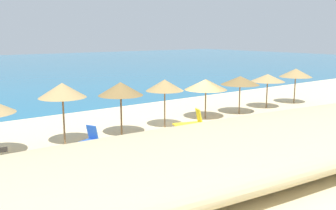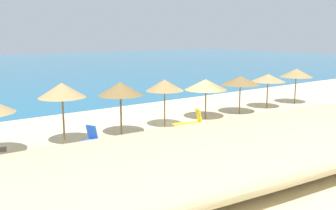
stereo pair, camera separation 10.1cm
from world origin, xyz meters
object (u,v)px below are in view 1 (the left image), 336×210
(beach_umbrella_5, at_px, (240,80))
(beach_umbrella_6, at_px, (268,78))
(beach_umbrella_4, at_px, (206,84))
(beach_umbrella_1, at_px, (62,90))
(lounge_chair_0, at_px, (191,121))
(beach_umbrella_7, at_px, (296,73))
(beach_umbrella_3, at_px, (165,85))
(lounge_chair_1, at_px, (86,140))
(beach_umbrella_2, at_px, (121,89))
(beach_ball, at_px, (54,164))

(beach_umbrella_5, relative_size, beach_umbrella_6, 1.04)
(beach_umbrella_4, distance_m, beach_umbrella_5, 2.86)
(beach_umbrella_1, bearing_deg, lounge_chair_0, -9.37)
(beach_umbrella_5, bearing_deg, lounge_chair_0, -168.10)
(beach_umbrella_1, relative_size, beach_umbrella_7, 1.12)
(beach_umbrella_3, relative_size, beach_umbrella_5, 1.08)
(beach_umbrella_3, height_order, beach_umbrella_6, beach_umbrella_3)
(beach_umbrella_7, xyz_separation_m, lounge_chair_1, (-17.90, -1.18, -1.95))
(beach_umbrella_2, distance_m, beach_umbrella_3, 2.90)
(beach_umbrella_4, relative_size, beach_umbrella_6, 1.08)
(beach_umbrella_2, relative_size, beach_umbrella_5, 1.11)
(beach_umbrella_1, height_order, beach_umbrella_5, beach_umbrella_1)
(beach_umbrella_6, relative_size, beach_umbrella_7, 0.92)
(beach_umbrella_2, distance_m, lounge_chair_1, 3.38)
(beach_umbrella_2, xyz_separation_m, beach_umbrella_6, (12.21, 0.33, -0.31))
(beach_umbrella_6, bearing_deg, beach_umbrella_7, -1.64)
(beach_umbrella_4, bearing_deg, beach_umbrella_1, -178.83)
(beach_umbrella_6, bearing_deg, lounge_chair_0, -171.29)
(beach_umbrella_3, xyz_separation_m, lounge_chair_1, (-5.38, -1.06, -2.03))
(beach_umbrella_2, distance_m, lounge_chair_0, 4.56)
(beach_umbrella_6, xyz_separation_m, beach_ball, (-16.85, -3.01, -2.01))
(beach_umbrella_5, bearing_deg, lounge_chair_1, -174.57)
(beach_umbrella_5, bearing_deg, beach_umbrella_1, 179.76)
(beach_umbrella_3, xyz_separation_m, beach_umbrella_4, (3.40, 0.29, -0.26))
(beach_umbrella_6, bearing_deg, beach_umbrella_5, -176.83)
(beach_umbrella_2, bearing_deg, beach_umbrella_6, 1.53)
(beach_umbrella_5, distance_m, beach_ball, 14.23)
(beach_umbrella_2, relative_size, beach_umbrella_7, 1.06)
(beach_umbrella_3, xyz_separation_m, beach_umbrella_5, (6.25, 0.05, -0.19))
(beach_umbrella_4, bearing_deg, beach_umbrella_6, -0.70)
(beach_umbrella_3, bearing_deg, beach_umbrella_6, 1.32)
(beach_umbrella_1, height_order, beach_ball, beach_umbrella_1)
(beach_umbrella_1, bearing_deg, beach_umbrella_4, 1.17)
(beach_umbrella_3, distance_m, beach_umbrella_6, 9.32)
(beach_umbrella_7, bearing_deg, lounge_chair_0, -174.15)
(beach_umbrella_1, relative_size, beach_ball, 8.34)
(beach_umbrella_2, height_order, beach_umbrella_4, beach_umbrella_2)
(lounge_chair_0, xyz_separation_m, lounge_chair_1, (-6.42, -0.01, 0.00))
(beach_umbrella_4, xyz_separation_m, lounge_chair_1, (-8.78, -1.35, -1.77))
(beach_umbrella_7, relative_size, lounge_chair_1, 1.65)
(beach_umbrella_1, bearing_deg, beach_umbrella_2, -3.92)
(lounge_chair_1, bearing_deg, beach_umbrella_7, -107.29)
(beach_umbrella_2, bearing_deg, beach_umbrella_7, 0.87)
(beach_umbrella_3, distance_m, beach_ball, 8.35)
(beach_umbrella_7, bearing_deg, beach_umbrella_1, -179.92)
(beach_umbrella_2, height_order, beach_ball, beach_umbrella_2)
(beach_ball, bearing_deg, beach_umbrella_6, 10.12)
(beach_umbrella_4, relative_size, lounge_chair_1, 1.64)
(beach_umbrella_6, bearing_deg, beach_ball, -169.88)
(beach_umbrella_4, height_order, beach_umbrella_5, beach_umbrella_5)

